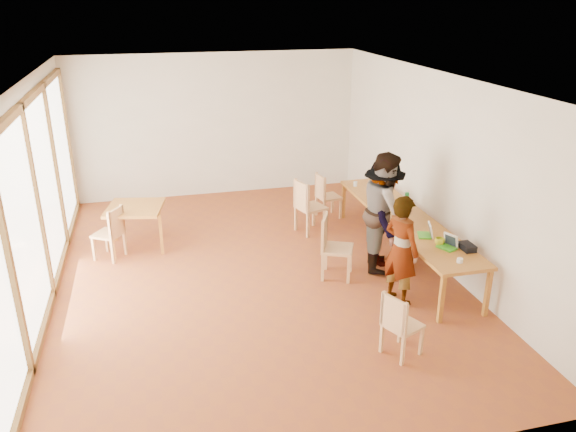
{
  "coord_description": "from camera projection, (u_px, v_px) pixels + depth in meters",
  "views": [
    {
      "loc": [
        -1.37,
        -7.74,
        4.08
      ],
      "look_at": [
        0.46,
        -0.44,
        1.1
      ],
      "focal_mm": 35.0,
      "sensor_mm": 36.0,
      "label": 1
    }
  ],
  "objects": [
    {
      "name": "clear_glass",
      "position": [
        355.0,
        184.0,
        10.44
      ],
      "size": [
        0.07,
        0.07,
        0.09
      ],
      "primitive_type": "cylinder",
      "color": "silver",
      "rests_on": "communal_table"
    },
    {
      "name": "side_table",
      "position": [
        135.0,
        211.0,
        9.49
      ],
      "size": [
        0.9,
        0.9,
        0.75
      ],
      "rotation": [
        0.0,
        0.0,
        -0.2
      ],
      "color": "#B57828",
      "rests_on": "ground"
    },
    {
      "name": "communal_table",
      "position": [
        404.0,
        219.0,
        9.07
      ],
      "size": [
        0.8,
        4.0,
        0.75
      ],
      "color": "#B57828",
      "rests_on": "ground"
    },
    {
      "name": "chair_mid",
      "position": [
        331.0,
        240.0,
        8.52
      ],
      "size": [
        0.61,
        0.61,
        0.52
      ],
      "rotation": [
        0.0,
        0.0,
        -0.43
      ],
      "color": "#E4AC72",
      "rests_on": "ground"
    },
    {
      "name": "laptop_near",
      "position": [
        449.0,
        244.0,
        7.9
      ],
      "size": [
        0.29,
        0.3,
        0.2
      ],
      "rotation": [
        0.0,
        0.0,
        0.43
      ],
      "color": "green",
      "rests_on": "communal_table"
    },
    {
      "name": "ground",
      "position": [
        253.0,
        274.0,
        8.8
      ],
      "size": [
        8.0,
        8.0,
        0.0
      ],
      "primitive_type": "plane",
      "color": "brown",
      "rests_on": "ground"
    },
    {
      "name": "black_pouch",
      "position": [
        467.0,
        247.0,
        7.84
      ],
      "size": [
        0.16,
        0.26,
        0.09
      ],
      "primitive_type": "cube",
      "color": "black",
      "rests_on": "communal_table"
    },
    {
      "name": "chair_near",
      "position": [
        398.0,
        319.0,
        6.61
      ],
      "size": [
        0.52,
        0.52,
        0.45
      ],
      "rotation": [
        0.0,
        0.0,
        0.42
      ],
      "color": "#E4AC72",
      "rests_on": "ground"
    },
    {
      "name": "chair_spare",
      "position": [
        112.0,
        228.0,
        9.11
      ],
      "size": [
        0.57,
        0.57,
        0.48
      ],
      "rotation": [
        0.0,
        0.0,
        2.58
      ],
      "color": "#E4AC72",
      "rests_on": "ground"
    },
    {
      "name": "chair_far",
      "position": [
        306.0,
        201.0,
        10.09
      ],
      "size": [
        0.58,
        0.58,
        0.53
      ],
      "rotation": [
        0.0,
        0.0,
        0.31
      ],
      "color": "#E4AC72",
      "rests_on": "ground"
    },
    {
      "name": "wall_back",
      "position": [
        216.0,
        126.0,
        11.85
      ],
      "size": [
        6.0,
        0.1,
        3.0
      ],
      "primitive_type": "cube",
      "color": "beige",
      "rests_on": "ground"
    },
    {
      "name": "window_wall",
      "position": [
        35.0,
        200.0,
        7.58
      ],
      "size": [
        0.1,
        8.0,
        3.0
      ],
      "primitive_type": "cube",
      "color": "white",
      "rests_on": "ground"
    },
    {
      "name": "laptop_far",
      "position": [
        384.0,
        197.0,
        9.76
      ],
      "size": [
        0.27,
        0.28,
        0.21
      ],
      "rotation": [
        0.0,
        0.0,
        -0.26
      ],
      "color": "green",
      "rests_on": "communal_table"
    },
    {
      "name": "pink_phone",
      "position": [
        387.0,
        216.0,
        9.04
      ],
      "size": [
        0.05,
        0.1,
        0.01
      ],
      "primitive_type": "cube",
      "color": "#F6479D",
      "rests_on": "communal_table"
    },
    {
      "name": "person_far",
      "position": [
        383.0,
        213.0,
        8.85
      ],
      "size": [
        0.83,
        1.21,
        1.73
      ],
      "primitive_type": "imported",
      "rotation": [
        0.0,
        0.0,
        1.39
      ],
      "color": "gray",
      "rests_on": "ground"
    },
    {
      "name": "laptop_mid",
      "position": [
        427.0,
        233.0,
        8.28
      ],
      "size": [
        0.28,
        0.29,
        0.2
      ],
      "rotation": [
        0.0,
        0.0,
        -0.34
      ],
      "color": "green",
      "rests_on": "communal_table"
    },
    {
      "name": "wall_right",
      "position": [
        436.0,
        169.0,
        8.92
      ],
      "size": [
        0.1,
        8.0,
        3.0
      ],
      "primitive_type": "cube",
      "color": "beige",
      "rests_on": "ground"
    },
    {
      "name": "wall_front",
      "position": [
        338.0,
        330.0,
        4.64
      ],
      "size": [
        6.0,
        0.1,
        3.0
      ],
      "primitive_type": "cube",
      "color": "beige",
      "rests_on": "ground"
    },
    {
      "name": "green_bottle",
      "position": [
        407.0,
        200.0,
        9.33
      ],
      "size": [
        0.07,
        0.07,
        0.28
      ],
      "primitive_type": "cylinder",
      "color": "#1D7F33",
      "rests_on": "communal_table"
    },
    {
      "name": "ceiling",
      "position": [
        248.0,
        78.0,
        7.68
      ],
      "size": [
        6.0,
        8.0,
        0.04
      ],
      "primitive_type": "cube",
      "color": "white",
      "rests_on": "wall_back"
    },
    {
      "name": "person_near",
      "position": [
        401.0,
        250.0,
        7.74
      ],
      "size": [
        0.58,
        0.68,
        1.59
      ],
      "primitive_type": "imported",
      "rotation": [
        0.0,
        0.0,
        1.97
      ],
      "color": "gray",
      "rests_on": "ground"
    },
    {
      "name": "condiment_cup",
      "position": [
        460.0,
        260.0,
        7.47
      ],
      "size": [
        0.08,
        0.08,
        0.06
      ],
      "primitive_type": "cylinder",
      "color": "white",
      "rests_on": "communal_table"
    },
    {
      "name": "yellow_mug",
      "position": [
        440.0,
        242.0,
        7.99
      ],
      "size": [
        0.18,
        0.18,
        0.11
      ],
      "primitive_type": "imported",
      "rotation": [
        0.0,
        0.0,
        -0.44
      ],
      "color": "gold",
      "rests_on": "communal_table"
    },
    {
      "name": "chair_empty",
      "position": [
        324.0,
        192.0,
        10.82
      ],
      "size": [
        0.47,
        0.47,
        0.47
      ],
      "rotation": [
        0.0,
        0.0,
        0.16
      ],
      "color": "#E4AC72",
      "rests_on": "ground"
    },
    {
      "name": "person_mid",
      "position": [
        385.0,
        211.0,
        8.73
      ],
      "size": [
        0.97,
        1.09,
        1.88
      ],
      "primitive_type": "imported",
      "rotation": [
        0.0,
        0.0,
        1.24
      ],
      "color": "gray",
      "rests_on": "ground"
    }
  ]
}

